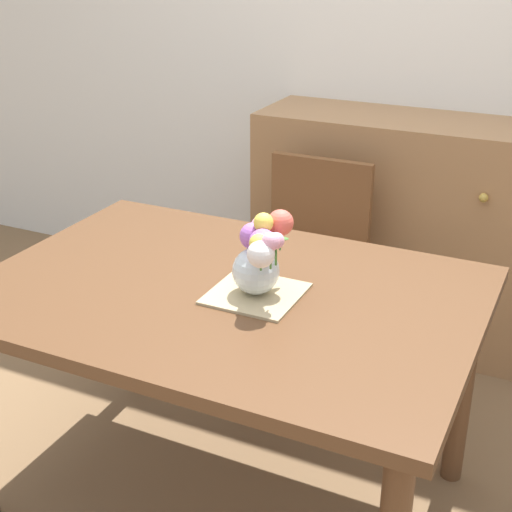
{
  "coord_description": "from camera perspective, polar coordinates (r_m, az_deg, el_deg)",
  "views": [
    {
      "loc": [
        0.89,
        -1.66,
        1.71
      ],
      "look_at": [
        0.1,
        0.0,
        0.89
      ],
      "focal_mm": 51.3,
      "sensor_mm": 36.0,
      "label": 1
    }
  ],
  "objects": [
    {
      "name": "ground_plane",
      "position": [
        2.55,
        -2.06,
        -18.25
      ],
      "size": [
        12.0,
        12.0,
        0.0
      ],
      "primitive_type": "plane",
      "color": "brown"
    },
    {
      "name": "back_wall",
      "position": [
        3.4,
        10.8,
        18.34
      ],
      "size": [
        7.0,
        0.1,
        2.8
      ],
      "primitive_type": "cube",
      "color": "silver",
      "rests_on": "ground_plane"
    },
    {
      "name": "dining_table",
      "position": [
        2.15,
        -2.33,
        -4.84
      ],
      "size": [
        1.43,
        1.0,
        0.77
      ],
      "color": "brown",
      "rests_on": "ground_plane"
    },
    {
      "name": "chair_far",
      "position": [
        2.94,
        4.15,
        -0.04
      ],
      "size": [
        0.42,
        0.42,
        0.9
      ],
      "rotation": [
        0.0,
        0.0,
        3.14
      ],
      "color": "brown",
      "rests_on": "ground_plane"
    },
    {
      "name": "dresser",
      "position": [
        3.29,
        12.3,
        1.84
      ],
      "size": [
        1.4,
        0.47,
        1.0
      ],
      "color": "#9E7047",
      "rests_on": "ground_plane"
    },
    {
      "name": "placemat",
      "position": [
        2.07,
        0.0,
        -2.94
      ],
      "size": [
        0.25,
        0.25,
        0.01
      ],
      "primitive_type": "cube",
      "color": "tan",
      "rests_on": "dining_table"
    },
    {
      "name": "flower_vase",
      "position": [
        2.01,
        0.34,
        0.3
      ],
      "size": [
        0.16,
        0.24,
        0.24
      ],
      "color": "silver",
      "rests_on": "placemat"
    }
  ]
}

